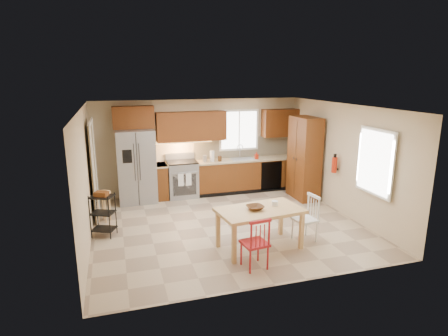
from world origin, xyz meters
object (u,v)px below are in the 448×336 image
refrigerator (136,166)px  dining_table (259,229)px  table_jar (275,204)px  utility_cart (103,215)px  chair_red (255,242)px  chair_white (305,219)px  bar_stool (104,207)px  range_stove (182,179)px  pantry (304,158)px  fire_extinguisher (334,165)px  soap_bottle (256,155)px  table_bowl (255,210)px

refrigerator → dining_table: 3.90m
table_jar → utility_cart: utility_cart is taller
chair_red → refrigerator: bearing=104.7°
chair_red → chair_white: bearing=21.2°
table_jar → bar_stool: (-3.08, 2.07, -0.44)m
range_stove → chair_white: (1.75, -3.35, -0.01)m
range_stove → chair_white: range_stove is taller
pantry → fire_extinguisher: (0.20, -1.05, 0.05)m
soap_bottle → table_jar: (-0.90, -3.22, -0.22)m
soap_bottle → table_jar: size_ratio=1.52×
pantry → table_bowl: (-2.28, -2.41, -0.30)m
table_jar → bar_stool: 3.74m
table_bowl → utility_cart: utility_cart is taller
chair_white → chair_red: bearing=111.2°
soap_bottle → utility_cart: soap_bottle is taller
soap_bottle → table_bowl: soap_bottle is taller
table_jar → bar_stool: table_jar is taller
soap_bottle → range_stove: bearing=177.6°
pantry → chair_white: (-1.23, -2.36, -0.60)m
soap_bottle → chair_white: size_ratio=0.21×
utility_cart → chair_red: bearing=-15.3°
dining_table → table_jar: size_ratio=12.05×
utility_cart → fire_extinguisher: bearing=24.7°
soap_bottle → bar_stool: (-3.98, -1.14, -0.66)m
fire_extinguisher → chair_red: fire_extinguisher is taller
bar_stool → table_jar: bearing=-58.8°
dining_table → refrigerator: bearing=113.1°
soap_bottle → utility_cart: bearing=-154.1°
range_stove → table_bowl: bearing=-78.3°
refrigerator → dining_table: (1.95, -3.34, -0.54)m
pantry → chair_white: pantry is taller
fire_extinguisher → chair_white: fire_extinguisher is taller
dining_table → chair_white: 0.95m
fire_extinguisher → utility_cart: 5.17m
dining_table → table_bowl: size_ratio=4.94×
chair_red → table_bowl: (0.26, 0.65, 0.30)m
dining_table → chair_white: chair_white is taller
range_stove → dining_table: (0.80, -3.40, -0.09)m
dining_table → table_bowl: bearing=172.9°
range_stove → chair_red: size_ratio=1.03×
utility_cart → chair_white: bearing=5.1°
range_stove → refrigerator: bearing=-177.0°
fire_extinguisher → refrigerator: bearing=155.5°
range_stove → table_jar: (1.13, -3.30, 0.32)m
chair_white → fire_extinguisher: bearing=-54.6°
chair_red → table_jar: (0.68, 0.74, 0.33)m
refrigerator → pantry: (4.13, -0.93, 0.14)m
refrigerator → dining_table: size_ratio=1.20×
soap_bottle → chair_red: 4.30m
chair_red → table_jar: 1.06m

